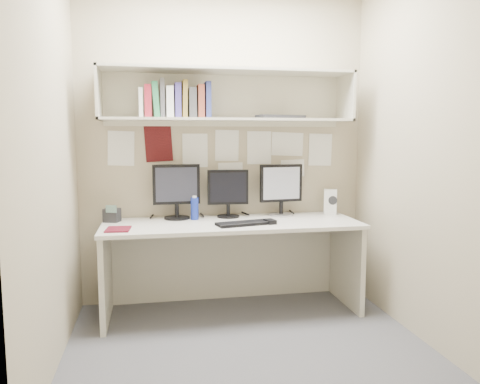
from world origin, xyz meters
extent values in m
cube|color=#4E4D53|center=(0.00, 0.00, 0.00)|extent=(2.40, 2.00, 0.01)
cube|color=tan|center=(0.00, 1.00, 1.30)|extent=(2.40, 0.02, 2.60)
cube|color=tan|center=(0.00, -1.00, 1.30)|extent=(2.40, 0.02, 2.60)
cube|color=tan|center=(-1.20, 0.00, 1.30)|extent=(0.02, 2.00, 2.60)
cube|color=tan|center=(1.20, 0.00, 1.30)|extent=(0.02, 2.00, 2.60)
cube|color=beige|center=(0.00, 0.64, 0.71)|extent=(2.00, 0.70, 0.03)
cube|color=beige|center=(0.00, 0.97, 0.35)|extent=(1.96, 0.02, 0.70)
cube|color=beige|center=(0.00, 0.81, 1.53)|extent=(2.00, 0.38, 0.02)
cube|color=beige|center=(0.00, 0.81, 1.91)|extent=(2.00, 0.38, 0.02)
cube|color=beige|center=(0.00, 0.99, 1.72)|extent=(2.00, 0.02, 0.40)
cube|color=beige|center=(-0.99, 0.81, 1.72)|extent=(0.02, 0.38, 0.40)
cube|color=beige|center=(0.99, 0.81, 1.72)|extent=(0.02, 0.38, 0.40)
cylinder|color=black|center=(-0.42, 0.86, 0.74)|extent=(0.21, 0.21, 0.02)
cylinder|color=black|center=(-0.42, 0.86, 0.80)|extent=(0.03, 0.03, 0.10)
cube|color=black|center=(-0.42, 0.87, 1.01)|extent=(0.38, 0.05, 0.32)
cube|color=black|center=(-0.42, 0.85, 1.01)|extent=(0.33, 0.02, 0.28)
cylinder|color=black|center=(0.01, 0.86, 0.74)|extent=(0.19, 0.19, 0.01)
cylinder|color=black|center=(0.01, 0.86, 0.79)|extent=(0.03, 0.03, 0.09)
cube|color=black|center=(0.01, 0.87, 0.98)|extent=(0.34, 0.06, 0.29)
cube|color=black|center=(0.01, 0.85, 0.98)|extent=(0.29, 0.02, 0.24)
cylinder|color=#A5A5AA|center=(0.46, 0.86, 0.74)|extent=(0.20, 0.20, 0.01)
cylinder|color=black|center=(0.46, 0.86, 0.80)|extent=(0.03, 0.03, 0.10)
cube|color=black|center=(0.46, 0.87, 1.00)|extent=(0.37, 0.08, 0.32)
cube|color=silver|center=(0.46, 0.85, 1.00)|extent=(0.32, 0.04, 0.27)
cube|color=black|center=(0.08, 0.50, 0.74)|extent=(0.46, 0.24, 0.02)
cube|color=black|center=(0.28, 0.51, 0.75)|extent=(0.09, 0.12, 0.03)
cube|color=silver|center=(0.89, 0.84, 0.84)|extent=(0.14, 0.14, 0.21)
cylinder|color=black|center=(0.89, 0.78, 0.86)|extent=(0.07, 0.03, 0.07)
cylinder|color=#162997|center=(-0.28, 0.80, 0.82)|extent=(0.06, 0.06, 0.18)
cylinder|color=white|center=(-0.28, 0.80, 0.91)|extent=(0.03, 0.03, 0.02)
cube|color=#560E1C|center=(-0.86, 0.48, 0.74)|extent=(0.18, 0.22, 0.01)
cube|color=black|center=(-0.92, 0.82, 0.78)|extent=(0.14, 0.13, 0.11)
cube|color=#4C6659|center=(-0.92, 0.77, 0.84)|extent=(0.08, 0.04, 0.06)
cube|color=silver|center=(-0.68, 0.79, 1.65)|extent=(0.03, 0.18, 0.22)
cube|color=maroon|center=(-0.63, 0.79, 1.66)|extent=(0.05, 0.18, 0.25)
cube|color=#28794A|center=(-0.57, 0.79, 1.67)|extent=(0.04, 0.18, 0.27)
cube|color=#46454A|center=(-0.52, 0.79, 1.69)|extent=(0.03, 0.18, 0.29)
cube|color=white|center=(-0.46, 0.79, 1.66)|extent=(0.05, 0.18, 0.24)
cube|color=#413585|center=(-0.40, 0.79, 1.67)|extent=(0.05, 0.18, 0.26)
cube|color=olive|center=(-0.35, 0.79, 1.68)|extent=(0.04, 0.18, 0.29)
cube|color=#38383A|center=(-0.29, 0.79, 1.65)|extent=(0.06, 0.18, 0.23)
cube|color=brown|center=(-0.22, 0.79, 1.67)|extent=(0.05, 0.18, 0.25)
cube|color=navy|center=(-0.17, 0.79, 1.68)|extent=(0.04, 0.18, 0.28)
cube|color=black|center=(0.43, 0.78, 1.55)|extent=(0.42, 0.25, 0.03)
camera|label=1|loc=(-0.61, -2.92, 1.40)|focal=35.00mm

